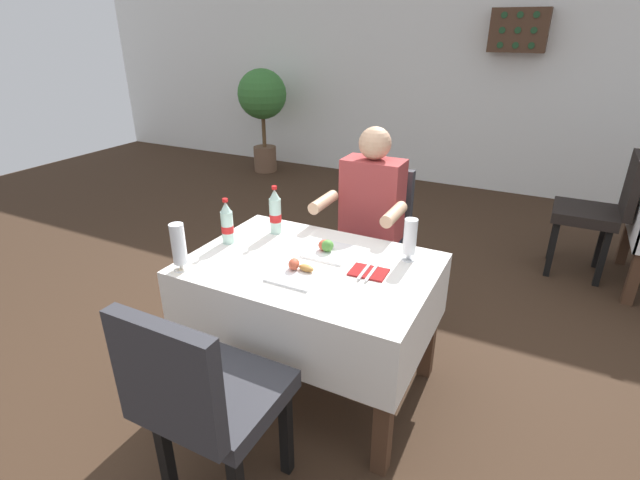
{
  "coord_description": "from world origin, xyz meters",
  "views": [
    {
      "loc": [
        0.95,
        -1.84,
        1.77
      ],
      "look_at": [
        -0.01,
        0.03,
        0.81
      ],
      "focal_mm": 26.29,
      "sensor_mm": 36.0,
      "label": 1
    }
  ],
  "objects": [
    {
      "name": "cola_bottle_primary",
      "position": [
        -0.51,
        -0.06,
        0.84
      ],
      "size": [
        0.06,
        0.06,
        0.25
      ],
      "color": "silver",
      "rests_on": "main_dining_table"
    },
    {
      "name": "napkin_cutlery_set",
      "position": [
        0.28,
        -0.04,
        0.74
      ],
      "size": [
        0.18,
        0.19,
        0.01
      ],
      "color": "maroon",
      "rests_on": "main_dining_table"
    },
    {
      "name": "wall_bottle_rack",
      "position": [
        0.37,
        3.75,
        1.75
      ],
      "size": [
        0.56,
        0.21,
        0.42
      ],
      "color": "#472D1E"
    },
    {
      "name": "main_dining_table",
      "position": [
        -0.01,
        -0.07,
        0.56
      ],
      "size": [
        1.18,
        0.83,
        0.73
      ],
      "color": "white",
      "rests_on": "ground"
    },
    {
      "name": "chair_near_camera_side",
      "position": [
        -0.01,
        -0.87,
        0.55
      ],
      "size": [
        0.44,
        0.5,
        0.97
      ],
      "color": "#2D2D33",
      "rests_on": "ground"
    },
    {
      "name": "chair_far_diner_seat",
      "position": [
        -0.01,
        0.74,
        0.55
      ],
      "size": [
        0.44,
        0.5,
        0.97
      ],
      "color": "#2D2D33",
      "rests_on": "ground"
    },
    {
      "name": "cola_bottle_secondary",
      "position": [
        -0.35,
        0.17,
        0.85
      ],
      "size": [
        0.07,
        0.07,
        0.27
      ],
      "color": "silver",
      "rests_on": "main_dining_table"
    },
    {
      "name": "plate_far_diner",
      "position": [
        0.02,
        0.07,
        0.75
      ],
      "size": [
        0.23,
        0.23,
        0.07
      ],
      "color": "white",
      "rests_on": "main_dining_table"
    },
    {
      "name": "seated_diner_far",
      "position": [
        0.01,
        0.63,
        0.71
      ],
      "size": [
        0.5,
        0.46,
        1.26
      ],
      "color": "#282D42",
      "rests_on": "ground"
    },
    {
      "name": "plate_near_camera",
      "position": [
        -0.01,
        -0.2,
        0.75
      ],
      "size": [
        0.23,
        0.23,
        0.06
      ],
      "color": "white",
      "rests_on": "main_dining_table"
    },
    {
      "name": "potted_plant_corner",
      "position": [
        -2.53,
        3.32,
        0.91
      ],
      "size": [
        0.62,
        0.62,
        1.31
      ],
      "color": "brown",
      "rests_on": "ground"
    },
    {
      "name": "background_chair_left",
      "position": [
        1.32,
        2.01,
        0.55
      ],
      "size": [
        0.5,
        0.44,
        0.97
      ],
      "color": "black",
      "rests_on": "ground"
    },
    {
      "name": "beer_glass_middle",
      "position": [
        0.4,
        0.18,
        0.85
      ],
      "size": [
        0.07,
        0.07,
        0.21
      ],
      "color": "white",
      "rests_on": "main_dining_table"
    },
    {
      "name": "back_wall",
      "position": [
        0.0,
        3.91,
        1.39
      ],
      "size": [
        11.0,
        0.12,
        2.78
      ],
      "primitive_type": "cube",
      "color": "white",
      "rests_on": "ground"
    },
    {
      "name": "ground_plane",
      "position": [
        0.0,
        0.0,
        0.0
      ],
      "size": [
        11.0,
        11.0,
        0.0
      ],
      "primitive_type": "plane",
      "color": "#382619"
    },
    {
      "name": "beer_glass_left",
      "position": [
        -0.51,
        -0.41,
        0.85
      ],
      "size": [
        0.07,
        0.07,
        0.23
      ],
      "color": "white",
      "rests_on": "main_dining_table"
    }
  ]
}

